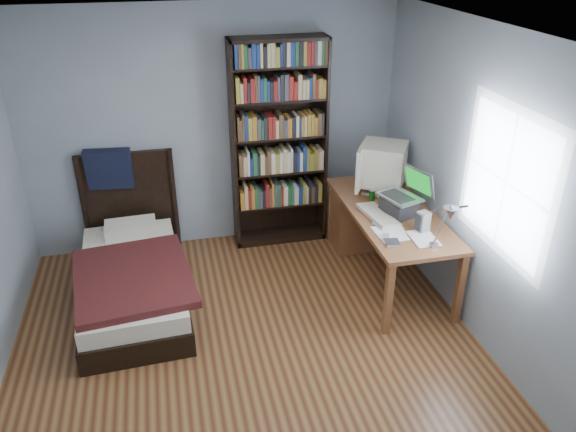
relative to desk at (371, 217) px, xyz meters
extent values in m
plane|color=#512918|center=(-1.50, -1.42, -0.42)|extent=(4.20, 4.20, 0.00)
plane|color=white|center=(-1.50, -1.42, 2.08)|extent=(4.20, 4.20, 0.00)
cube|color=gray|center=(-1.50, 0.68, 0.83)|extent=(3.80, 0.04, 2.50)
cube|color=gray|center=(0.40, -1.42, 0.83)|extent=(0.04, 4.20, 2.50)
cube|color=white|center=(0.38, -1.57, 1.03)|extent=(0.01, 1.14, 1.14)
cube|color=white|center=(0.38, -1.57, 1.03)|extent=(0.01, 1.00, 1.00)
cube|color=brown|center=(0.00, -0.49, 0.29)|extent=(0.75, 1.73, 0.04)
cube|color=brown|center=(-0.32, -1.30, -0.08)|extent=(0.06, 0.06, 0.69)
cube|color=brown|center=(0.32, -1.30, -0.08)|extent=(0.06, 0.06, 0.69)
cube|color=brown|center=(-0.32, 0.33, -0.08)|extent=(0.06, 0.06, 0.69)
cube|color=brown|center=(0.32, 0.33, -0.08)|extent=(0.06, 0.06, 0.69)
cube|color=brown|center=(0.00, 0.16, -0.08)|extent=(0.69, 0.40, 0.68)
cube|color=#BFB89F|center=(0.02, -0.07, 0.33)|extent=(0.36, 0.35, 0.03)
cylinder|color=#BFB89F|center=(0.02, -0.07, 0.37)|extent=(0.11, 0.11, 0.06)
cube|color=#BFB89F|center=(0.06, -0.07, 0.61)|extent=(0.58, 0.57, 0.41)
cube|color=beige|center=(-0.16, -0.07, 0.61)|extent=(0.25, 0.38, 0.43)
cube|color=#3E85E1|center=(-0.17, -0.07, 0.61)|extent=(0.17, 0.28, 0.28)
cube|color=#2D2D30|center=(0.04, -0.56, 0.39)|extent=(0.32, 0.35, 0.17)
cube|color=silver|center=(0.04, -0.56, 0.49)|extent=(0.38, 0.44, 0.02)
cube|color=#2D2D30|center=(0.02, -0.56, 0.50)|extent=(0.26, 0.33, 0.00)
cube|color=silver|center=(0.21, -0.56, 0.62)|extent=(0.20, 0.37, 0.26)
cube|color=#0CBF26|center=(0.20, -0.56, 0.62)|extent=(0.15, 0.30, 0.20)
cube|color=#99999E|center=(0.09, -1.19, 0.33)|extent=(0.06, 0.05, 0.04)
cylinder|color=#99999E|center=(0.09, -1.25, 0.53)|extent=(0.02, 0.14, 0.37)
cylinder|color=#99999E|center=(0.02, -1.45, 0.80)|extent=(0.16, 0.31, 0.19)
cone|color=#99999E|center=(-0.05, -1.60, 0.84)|extent=(0.12, 0.12, 0.10)
cube|color=beige|center=(-0.17, -0.58, 0.33)|extent=(0.27, 0.52, 0.05)
cube|color=gray|center=(0.11, -0.92, 0.40)|extent=(0.11, 0.11, 0.18)
cylinder|color=#073810|center=(-0.10, -0.23, 0.36)|extent=(0.06, 0.06, 0.11)
ellipsoid|color=silver|center=(-0.01, -0.18, 0.33)|extent=(0.06, 0.11, 0.04)
cube|color=silver|center=(-0.24, -0.74, 0.32)|extent=(0.09, 0.11, 0.02)
cube|color=gray|center=(-0.25, -0.97, 0.32)|extent=(0.09, 0.11, 0.02)
cube|color=gray|center=(-0.23, -1.07, 0.32)|extent=(0.13, 0.13, 0.02)
cube|color=black|center=(-1.33, 0.52, 0.67)|extent=(0.03, 0.30, 2.17)
cube|color=black|center=(-0.38, 0.52, 0.67)|extent=(0.03, 0.30, 2.17)
cube|color=black|center=(-0.86, 0.52, 1.74)|extent=(0.98, 0.30, 0.03)
cube|color=black|center=(-0.86, 0.52, -0.39)|extent=(0.98, 0.30, 0.06)
cube|color=black|center=(-0.86, 0.66, 0.67)|extent=(0.98, 0.02, 2.17)
cube|color=olive|center=(-0.86, 0.50, 0.70)|extent=(0.90, 0.22, 1.97)
cube|color=black|center=(-2.42, -0.37, -0.31)|extent=(0.98, 1.84, 0.22)
cube|color=beige|center=(-2.42, -0.37, -0.12)|extent=(0.94, 1.78, 0.16)
cube|color=maroon|center=(-2.39, -0.59, -0.01)|extent=(1.09, 1.27, 0.07)
cube|color=beige|center=(-2.42, 0.28, 0.01)|extent=(0.51, 0.34, 0.12)
cube|color=black|center=(-2.42, 0.64, 0.13)|extent=(0.96, 0.05, 1.10)
cylinder|color=black|center=(-2.87, 0.62, 0.13)|extent=(0.06, 0.06, 1.10)
cylinder|color=black|center=(-1.97, 0.62, 0.13)|extent=(0.06, 0.06, 1.10)
cube|color=black|center=(-2.57, 0.61, 0.53)|extent=(0.46, 0.20, 0.43)
camera|label=1|loc=(-2.00, -4.84, 2.67)|focal=35.00mm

